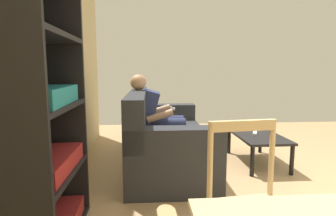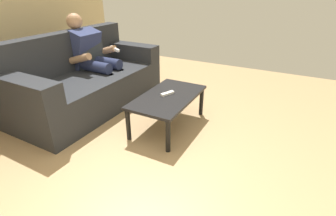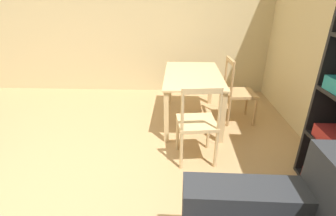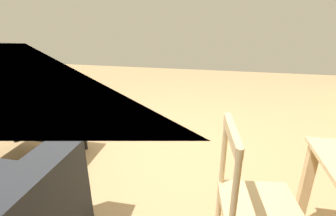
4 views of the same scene
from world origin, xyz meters
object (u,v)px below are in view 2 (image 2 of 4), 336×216
at_px(coffee_table, 168,100).
at_px(tv_remote, 168,93).
at_px(person_lounging, 93,57).
at_px(couch, 86,81).

bearing_deg(coffee_table, tv_remote, 35.95).
bearing_deg(tv_remote, person_lounging, 13.93).
relative_size(couch, coffee_table, 2.09).
xyz_separation_m(couch, person_lounging, (0.24, 0.06, 0.27)).
distance_m(person_lounging, tv_remote, 1.32).
relative_size(coffee_table, tv_remote, 5.80).
height_order(couch, tv_remote, couch).
bearing_deg(person_lounging, coffee_table, -100.72).
height_order(coffee_table, tv_remote, tv_remote).
xyz_separation_m(coffee_table, tv_remote, (0.03, 0.02, 0.06)).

